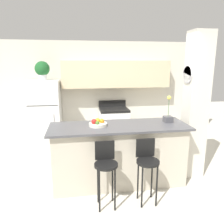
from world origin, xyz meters
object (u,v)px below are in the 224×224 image
Objects in this scene: refrigerator at (45,115)px; trash_bin at (71,142)px; stove_range at (114,126)px; fruit_bowl at (98,124)px; orchid_vase at (168,116)px; bar_stool_left at (106,165)px; potted_plant_on_fridge at (42,70)px; bar_stool_right at (147,162)px.

trash_bin is at bearing -23.00° from refrigerator.
fruit_bowl is (-0.58, -1.86, 0.61)m from stove_range.
bar_stool_left is at bearing -151.18° from orchid_vase.
fruit_bowl is (-0.05, 0.60, 0.44)m from bar_stool_left.
trash_bin is at bearing -164.31° from stove_range.
potted_plant_on_fridge reaches higher than stove_range.
refrigerator is at bearing 120.94° from fruit_bowl.
bar_stool_left is at bearing -75.56° from trash_bin.
orchid_vase is at bearing -37.32° from potted_plant_on_fridge.
refrigerator is at bearing 142.68° from orchid_vase.
fruit_bowl is (1.08, -1.80, 0.25)m from refrigerator.
stove_range reaches higher than bar_stool_right.
stove_range is at bearing 109.53° from orchid_vase.
fruit_bowl reaches higher than trash_bin.
fruit_bowl reaches higher than stove_range.
potted_plant_on_fridge is at bearing 156.99° from trash_bin.
bar_stool_right is 2.06× the size of orchid_vase.
refrigerator is 4.30× the size of trash_bin.
orchid_vase is at bearing -70.47° from stove_range.
stove_range reaches higher than trash_bin.
potted_plant_on_fridge is 1.12× the size of trash_bin.
bar_stool_left is (-0.53, -2.45, 0.16)m from stove_range.
fruit_bowl is 1.85m from trash_bin.
bar_stool_right is 3.21m from potted_plant_on_fridge.
potted_plant_on_fridge is 2.24m from fruit_bowl.
trash_bin is (0.57, -0.24, -0.63)m from refrigerator.
orchid_vase is 2.48m from trash_bin.
trash_bin is (-1.08, -0.30, -0.27)m from stove_range.
trash_bin is at bearing 138.83° from orchid_vase.
orchid_vase is 1.56× the size of fruit_bowl.
stove_range is 2.18m from potted_plant_on_fridge.
orchid_vase is (2.29, -1.75, -0.74)m from potted_plant_on_fridge.
bar_stool_right is 2.49× the size of trash_bin.
stove_range is at bearing 2.11° from refrigerator.
bar_stool_right is at bearing -61.70° from trash_bin.
potted_plant_on_fridge reaches higher than refrigerator.
potted_plant_on_fridge is (-1.65, -0.06, 1.41)m from stove_range.
potted_plant_on_fridge is (-0.00, 0.00, 1.06)m from refrigerator.
orchid_vase is at bearing 48.70° from bar_stool_right.
fruit_bowl is at bearing -177.82° from orchid_vase.
potted_plant_on_fridge is 1.80m from trash_bin.
stove_range is 2.04m from fruit_bowl.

